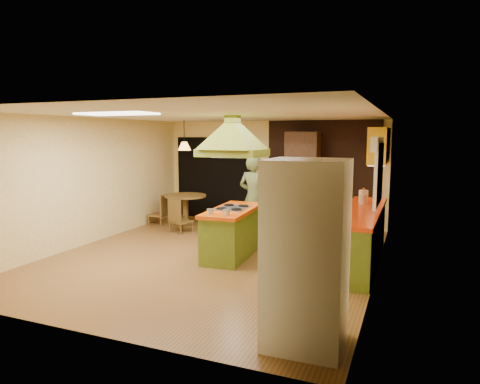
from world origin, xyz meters
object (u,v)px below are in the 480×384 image
at_px(man, 254,198).
at_px(dining_table, 185,204).
at_px(kitchen_island, 233,232).
at_px(refrigerator, 306,254).
at_px(canister_large, 363,197).
at_px(wall_oven, 302,180).

xyz_separation_m(man, dining_table, (-2.00, 0.74, -0.36)).
xyz_separation_m(kitchen_island, man, (-0.05, 1.21, 0.45)).
bearing_deg(dining_table, refrigerator, -49.33).
xyz_separation_m(dining_table, canister_large, (4.18, -0.87, 0.52)).
distance_m(kitchen_island, refrigerator, 3.43).
height_order(refrigerator, canister_large, refrigerator).
height_order(man, refrigerator, refrigerator).
height_order(refrigerator, wall_oven, wall_oven).
bearing_deg(wall_oven, man, -112.72).
relative_size(kitchen_island, dining_table, 1.76).
height_order(kitchen_island, dining_table, kitchen_island).
distance_m(refrigerator, canister_large, 3.83).
relative_size(dining_table, canister_large, 4.08).
distance_m(man, wall_oven, 1.71).
distance_m(man, refrigerator, 4.44).
distance_m(refrigerator, wall_oven, 5.70).
xyz_separation_m(wall_oven, dining_table, (-2.63, -0.84, -0.59)).
bearing_deg(man, canister_large, -175.60).
bearing_deg(wall_oven, refrigerator, -76.77).
bearing_deg(kitchen_island, refrigerator, -58.07).
distance_m(kitchen_island, dining_table, 2.83).
relative_size(wall_oven, canister_large, 9.15).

